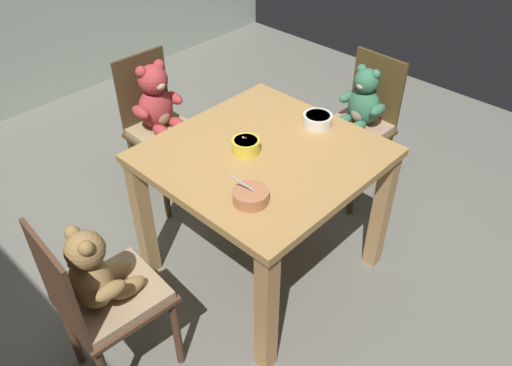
{
  "coord_description": "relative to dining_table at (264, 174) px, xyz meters",
  "views": [
    {
      "loc": [
        -1.42,
        -1.29,
        2.09
      ],
      "look_at": [
        0.0,
        0.05,
        0.54
      ],
      "focal_mm": 35.46,
      "sensor_mm": 36.0,
      "label": 1
    }
  ],
  "objects": [
    {
      "name": "porridge_bowl_terracotta_near_left",
      "position": [
        -0.3,
        -0.2,
        0.16
      ],
      "size": [
        0.15,
        0.15,
        0.13
      ],
      "color": "#B77148",
      "rests_on": "dining_table"
    },
    {
      "name": "teddy_chair_far_center",
      "position": [
        0.05,
        0.89,
        -0.04
      ],
      "size": [
        0.38,
        0.39,
        0.9
      ],
      "rotation": [
        0.0,
        0.0,
        -1.61
      ],
      "color": "#49371F",
      "rests_on": "ground_plane"
    },
    {
      "name": "teddy_chair_near_right",
      "position": [
        0.9,
        0.05,
        -0.07
      ],
      "size": [
        0.41,
        0.38,
        0.88
      ],
      "rotation": [
        0.0,
        0.0,
        3.11
      ],
      "color": "#4F3C1D",
      "rests_on": "ground_plane"
    },
    {
      "name": "porridge_bowl_yellow_center",
      "position": [
        -0.06,
        0.06,
        0.17
      ],
      "size": [
        0.13,
        0.13,
        0.13
      ],
      "color": "yellow",
      "rests_on": "dining_table"
    },
    {
      "name": "ground_plane",
      "position": [
        0.0,
        0.0,
        -0.64
      ],
      "size": [
        5.2,
        5.2,
        0.04
      ],
      "color": "slate"
    },
    {
      "name": "porridge_bowl_white_near_right",
      "position": [
        0.35,
        -0.03,
        0.16
      ],
      "size": [
        0.15,
        0.15,
        0.06
      ],
      "color": "silver",
      "rests_on": "dining_table"
    },
    {
      "name": "teddy_chair_near_left",
      "position": [
        -0.9,
        0.04,
        -0.07
      ],
      "size": [
        0.43,
        0.4,
        0.89
      ],
      "rotation": [
        0.0,
        0.0,
        -0.08
      ],
      "color": "#513422",
      "rests_on": "ground_plane"
    },
    {
      "name": "dining_table",
      "position": [
        0.0,
        0.0,
        0.0
      ],
      "size": [
        0.98,
        0.95,
        0.76
      ],
      "color": "#B18448",
      "rests_on": "ground_plane"
    }
  ]
}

